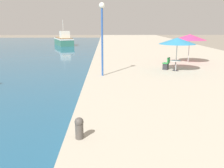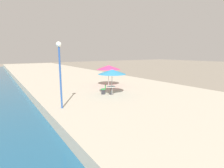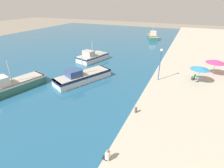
{
  "view_description": "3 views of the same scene",
  "coord_description": "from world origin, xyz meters",
  "px_view_note": "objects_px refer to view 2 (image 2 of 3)",
  "views": [
    {
      "loc": [
        1.24,
        7.18,
        4.09
      ],
      "look_at": [
        1.5,
        17.46,
        1.59
      ],
      "focal_mm": 40.0,
      "sensor_mm": 36.0,
      "label": 1
    },
    {
      "loc": [
        -2.65,
        11.42,
        4.6
      ],
      "look_at": [
        6.21,
        24.52,
        1.79
      ],
      "focal_mm": 28.0,
      "sensor_mm": 36.0,
      "label": 2
    },
    {
      "loc": [
        4.25,
        -0.65,
        11.23
      ],
      "look_at": [
        -4.0,
        18.0,
        1.39
      ],
      "focal_mm": 28.0,
      "sensor_mm": 36.0,
      "label": 3
    }
  ],
  "objects_px": {
    "cafe_chair_left": "(104,91)",
    "cafe_umbrella_white": "(109,67)",
    "cafe_table": "(111,89)",
    "lamppost": "(60,64)",
    "cafe_umbrella_pink": "(112,72)"
  },
  "relations": [
    {
      "from": "cafe_umbrella_white",
      "to": "cafe_table",
      "type": "height_order",
      "value": "cafe_umbrella_white"
    },
    {
      "from": "cafe_umbrella_pink",
      "to": "cafe_chair_left",
      "type": "relative_size",
      "value": 2.79
    },
    {
      "from": "cafe_umbrella_white",
      "to": "cafe_table",
      "type": "xyz_separation_m",
      "value": [
        -2.14,
        -3.74,
        -1.64
      ]
    },
    {
      "from": "cafe_table",
      "to": "lamppost",
      "type": "relative_size",
      "value": 0.18
    },
    {
      "from": "cafe_umbrella_white",
      "to": "lamppost",
      "type": "bearing_deg",
      "value": -144.14
    },
    {
      "from": "cafe_umbrella_pink",
      "to": "cafe_chair_left",
      "type": "bearing_deg",
      "value": 132.71
    },
    {
      "from": "cafe_umbrella_pink",
      "to": "cafe_umbrella_white",
      "type": "height_order",
      "value": "cafe_umbrella_white"
    },
    {
      "from": "cafe_umbrella_pink",
      "to": "cafe_table",
      "type": "height_order",
      "value": "cafe_umbrella_pink"
    },
    {
      "from": "cafe_umbrella_pink",
      "to": "cafe_chair_left",
      "type": "height_order",
      "value": "cafe_umbrella_pink"
    },
    {
      "from": "cafe_umbrella_white",
      "to": "cafe_table",
      "type": "relative_size",
      "value": 3.45
    },
    {
      "from": "cafe_chair_left",
      "to": "cafe_umbrella_white",
      "type": "bearing_deg",
      "value": -2.17
    },
    {
      "from": "cafe_umbrella_pink",
      "to": "lamppost",
      "type": "bearing_deg",
      "value": -164.85
    },
    {
      "from": "lamppost",
      "to": "cafe_umbrella_white",
      "type": "bearing_deg",
      "value": 35.86
    },
    {
      "from": "cafe_chair_left",
      "to": "lamppost",
      "type": "bearing_deg",
      "value": 150.6
    },
    {
      "from": "cafe_chair_left",
      "to": "lamppost",
      "type": "distance_m",
      "value": 5.76
    }
  ]
}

